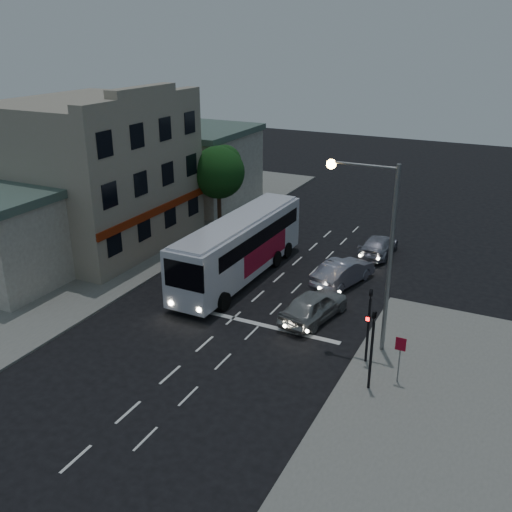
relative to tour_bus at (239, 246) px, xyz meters
The scene contains 15 objects.
ground 7.62m from the tour_bus, 72.28° to the right, with size 120.00×120.00×0.00m, color black.
sidewalk_near 18.89m from the tour_bus, 35.80° to the right, with size 12.00×24.00×0.12m, color slate.
sidewalk_far 11.00m from the tour_bus, behind, with size 12.00×50.00×0.12m, color slate.
road_markings 5.49m from the tour_bus, 46.27° to the right, with size 8.00×30.55×0.01m.
tour_bus is the anchor object (origin of this frame).
car_suv 7.00m from the tour_bus, 27.54° to the right, with size 1.91×4.75×1.62m, color #A1A1A1.
car_sedan_a 6.50m from the tour_bus, 16.78° to the left, with size 1.66×4.76×1.57m, color gray.
car_sedan_b 10.22m from the tour_bus, 48.14° to the left, with size 1.87×4.59×1.33m, color #9B9AAA.
traffic_signal_main 11.63m from the tour_bus, 32.26° to the right, with size 0.25×0.35×4.10m.
traffic_signal_side 13.34m from the tour_bus, 37.85° to the right, with size 0.18×0.15×4.10m.
regulatory_sign 13.61m from the tour_bus, 32.05° to the right, with size 0.45×0.12×2.20m.
streetlight 11.31m from the tour_bus, 26.55° to the right, with size 3.32×0.44×9.00m.
main_building 12.17m from the tour_bus, behind, with size 10.12×12.00×11.00m.
low_building_north 17.27m from the tour_bus, 130.88° to the left, with size 9.40×9.40×6.50m.
street_tree 10.31m from the tour_bus, 126.62° to the left, with size 4.00×4.00×6.20m.
Camera 1 is at (13.05, -21.82, 14.43)m, focal length 40.00 mm.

